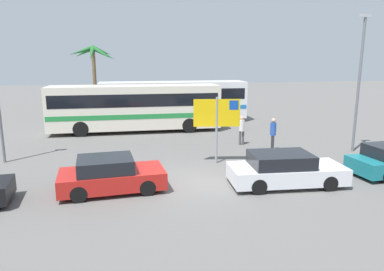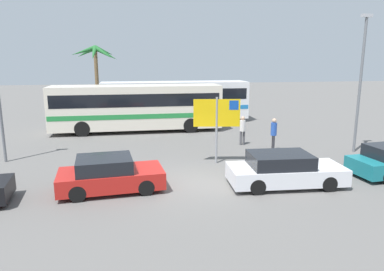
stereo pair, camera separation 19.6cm
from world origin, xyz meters
name	(u,v)px [view 1 (the left image)]	position (x,y,z in m)	size (l,w,h in m)	color
ground	(194,183)	(0.00, 0.00, 0.00)	(120.00, 120.00, 0.00)	#605E5B
bus_front_coach	(135,106)	(-2.02, 11.07, 1.78)	(11.50, 2.53, 3.17)	silver
bus_rear_coach	(173,99)	(1.07, 14.58, 1.78)	(11.50, 2.53, 3.17)	white
ferry_sign	(218,116)	(1.62, 2.56, 2.33)	(2.19, 0.38, 3.20)	gray
car_red	(110,175)	(-3.29, -0.32, 0.64)	(4.06, 2.23, 1.32)	red
car_white	(285,170)	(3.49, -0.93, 0.64)	(4.59, 2.10, 1.32)	silver
pedestrian_near_sign	(242,128)	(3.96, 5.94, 1.00)	(0.32, 0.32, 1.69)	#4C4C51
pedestrian_by_bus	(273,132)	(5.18, 4.27, 1.08)	(0.32, 0.32, 1.81)	#2D2D33
lamp_post_right_side	(359,79)	(9.45, 3.38, 3.90)	(0.56, 0.20, 7.15)	slate
palm_tree_seaside	(94,58)	(-5.25, 18.81, 5.05)	(3.96, 4.02, 6.09)	brown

